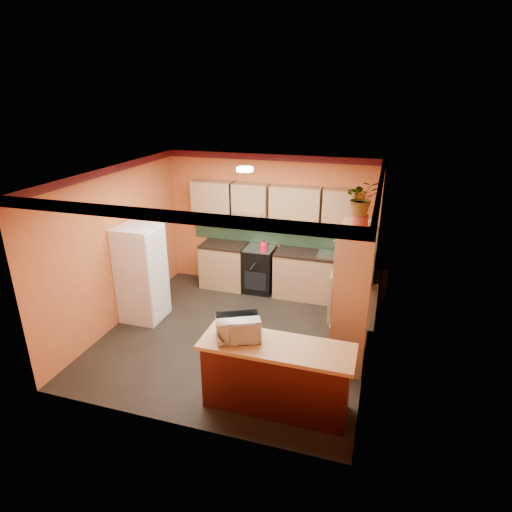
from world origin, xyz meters
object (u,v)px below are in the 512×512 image
at_px(base_cabinets_back, 290,274).
at_px(microwave, 238,328).
at_px(stove, 259,269).
at_px(breakfast_bar, 276,378).
at_px(pantry, 352,298).
at_px(fridge, 141,274).

distance_m(base_cabinets_back, microwave, 3.31).
relative_size(stove, breakfast_bar, 0.51).
xyz_separation_m(stove, pantry, (1.96, -1.93, 0.59)).
distance_m(pantry, breakfast_bar, 1.64).
bearing_deg(microwave, stove, 76.19).
xyz_separation_m(base_cabinets_back, breakfast_bar, (0.56, -3.24, 0.00)).
xyz_separation_m(stove, fridge, (-1.64, -1.66, 0.39)).
height_order(stove, fridge, fridge).
bearing_deg(stove, fridge, -134.55).
bearing_deg(base_cabinets_back, stove, -180.00).
distance_m(fridge, pantry, 3.62).
height_order(base_cabinets_back, fridge, fridge).
relative_size(base_cabinets_back, microwave, 6.79).
relative_size(fridge, microwave, 3.16).
relative_size(fridge, pantry, 0.81).
relative_size(stove, pantry, 0.43).
height_order(base_cabinets_back, pantry, pantry).
bearing_deg(breakfast_bar, stove, 110.10).
distance_m(base_cabinets_back, breakfast_bar, 3.29).
bearing_deg(microwave, pantry, 19.96).
bearing_deg(stove, pantry, -44.58).
distance_m(pantry, microwave, 1.83).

